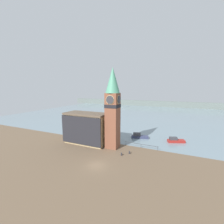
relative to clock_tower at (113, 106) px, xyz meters
The scene contains 10 objects.
ground_plane 15.77m from the clock_tower, 85.02° to the right, with size 160.00×160.00×0.00m, color brown.
water 64.12m from the clock_tower, 89.16° to the left, with size 160.00×120.00×0.00m.
far_shoreline 103.46m from the clock_tower, 89.49° to the left, with size 180.00×3.00×5.00m.
pier_railing 13.27m from the clock_tower, 20.82° to the left, with size 9.44×0.08×1.09m.
clock_tower is the anchor object (origin of this frame).
pier_building 11.12m from the clock_tower, behind, with size 12.98×6.00×9.20m.
boat_near 16.19m from the clock_tower, 66.29° to the left, with size 5.81×3.15×1.71m.
boat_far 22.50m from the clock_tower, 35.52° to the left, with size 5.26×3.47×1.63m.
mooring_bollard_near 12.54m from the clock_tower, 43.43° to the right, with size 0.37×0.37×0.77m.
mooring_bollard_far 12.70m from the clock_tower, 21.00° to the right, with size 0.38×0.38×0.77m.
Camera 1 is at (15.31, -25.87, 16.41)m, focal length 24.00 mm.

